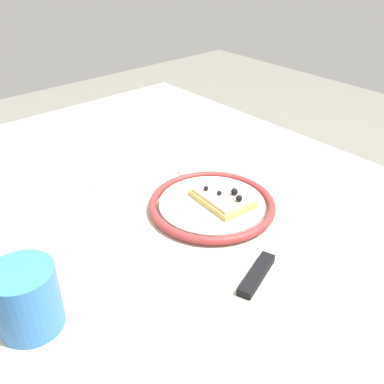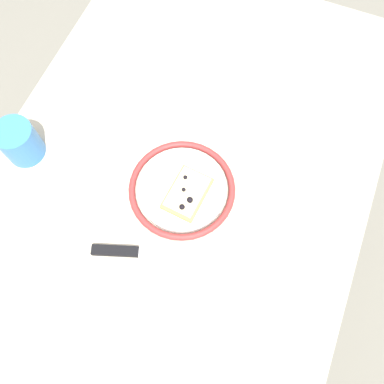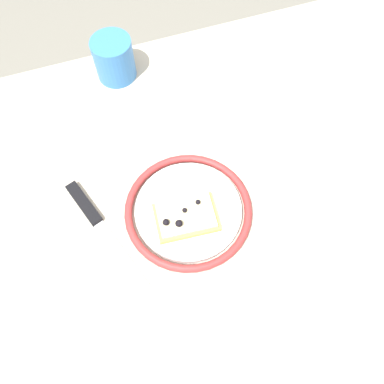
{
  "view_description": "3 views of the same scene",
  "coord_description": "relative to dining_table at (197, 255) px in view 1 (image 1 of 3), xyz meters",
  "views": [
    {
      "loc": [
        0.46,
        -0.42,
        1.18
      ],
      "look_at": [
        -0.01,
        -0.0,
        0.79
      ],
      "focal_mm": 40.9,
      "sensor_mm": 36.0,
      "label": 1
    },
    {
      "loc": [
        0.3,
        0.15,
        1.54
      ],
      "look_at": [
        0.02,
        0.04,
        0.79
      ],
      "focal_mm": 38.45,
      "sensor_mm": 36.0,
      "label": 2
    },
    {
      "loc": [
        0.1,
        0.28,
        1.4
      ],
      "look_at": [
        0.0,
        -0.0,
        0.79
      ],
      "focal_mm": 37.74,
      "sensor_mm": 36.0,
      "label": 3
    }
  ],
  "objects": [
    {
      "name": "dining_table",
      "position": [
        0.0,
        0.0,
        0.0
      ],
      "size": [
        1.17,
        0.77,
        0.76
      ],
      "color": "#BCB29E",
      "rests_on": "ground_plane"
    },
    {
      "name": "fork",
      "position": [
        -0.14,
        -0.0,
        0.1
      ],
      "size": [
        0.09,
        0.19,
        0.0
      ],
      "color": "silver",
      "rests_on": "dining_table"
    },
    {
      "name": "pizza_slice_near",
      "position": [
        0.03,
        0.03,
        0.12
      ],
      "size": [
        0.11,
        0.08,
        0.03
      ],
      "color": "tan",
      "rests_on": "plate"
    },
    {
      "name": "plate",
      "position": [
        0.02,
        0.02,
        0.11
      ],
      "size": [
        0.22,
        0.22,
        0.02
      ],
      "color": "white",
      "rests_on": "dining_table"
    },
    {
      "name": "cup",
      "position": [
        0.06,
        -0.32,
        0.15
      ],
      "size": [
        0.08,
        0.08,
        0.09
      ],
      "primitive_type": "cylinder",
      "color": "#3372BF",
      "rests_on": "dining_table"
    },
    {
      "name": "knife",
      "position": [
        0.17,
        -0.02,
        0.11
      ],
      "size": [
        0.1,
        0.23,
        0.01
      ],
      "color": "silver",
      "rests_on": "dining_table"
    }
  ]
}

